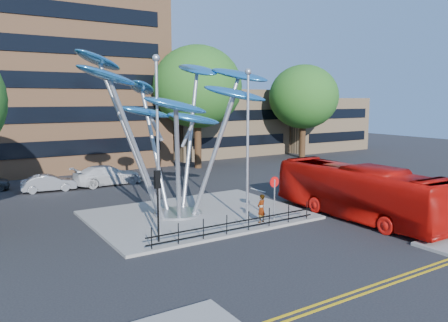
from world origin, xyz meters
TOP-DOWN VIEW (x-y plane):
  - ground at (0.00, 0.00)m, footprint 120.00×120.00m
  - traffic_island at (-1.00, 6.00)m, footprint 12.00×9.00m
  - double_yellow_near at (0.00, -6.00)m, footprint 40.00×0.12m
  - double_yellow_far at (0.00, -6.30)m, footprint 40.00×0.12m
  - brick_tower at (-6.00, 32.00)m, footprint 25.00×15.00m
  - low_building_near at (16.00, 30.00)m, footprint 15.00×8.00m
  - low_building_far at (30.00, 28.00)m, footprint 12.00×8.00m
  - tree_right at (8.00, 22.00)m, footprint 8.80×8.80m
  - tree_far at (22.00, 22.00)m, footprint 8.00×8.00m
  - leaf_sculpture at (-2.07, 6.68)m, footprint 12.72×9.54m
  - street_lamp_left at (-4.50, 3.50)m, footprint 0.36×0.36m
  - street_lamp_right at (0.50, 3.00)m, footprint 0.36×0.36m
  - traffic_light_island at (-5.00, 2.50)m, footprint 0.28×0.18m
  - no_entry_sign_island at (2.00, 2.52)m, footprint 0.60×0.10m
  - pedestrian_railing_front at (-1.00, 1.70)m, footprint 10.00×0.06m
  - red_bus at (6.60, 0.63)m, footprint 2.85×11.28m
  - pedestrian at (1.09, 2.50)m, footprint 0.65×0.52m
  - parked_car_mid at (-6.95, 18.07)m, footprint 3.99×1.76m
  - parked_car_right at (-2.45, 18.19)m, footprint 5.62×2.62m

SIDE VIEW (x-z plane):
  - ground at x=0.00m, z-range 0.00..0.00m
  - double_yellow_near at x=0.00m, z-range 0.00..0.01m
  - double_yellow_far at x=0.00m, z-range 0.00..0.01m
  - traffic_island at x=-1.00m, z-range 0.00..0.15m
  - pedestrian_railing_front at x=-1.00m, z-range 0.05..1.05m
  - parked_car_mid at x=-6.95m, z-range 0.00..1.27m
  - parked_car_right at x=-2.45m, z-range 0.00..1.59m
  - pedestrian at x=1.09m, z-range 0.15..1.71m
  - red_bus at x=6.60m, z-range 0.00..3.13m
  - no_entry_sign_island at x=2.00m, z-range 0.59..3.04m
  - traffic_light_island at x=-5.00m, z-range 0.90..4.33m
  - low_building_far at x=30.00m, z-range 0.00..7.00m
  - low_building_near at x=16.00m, z-range 0.00..8.00m
  - street_lamp_right at x=0.50m, z-range 0.94..9.24m
  - street_lamp_left at x=-4.50m, z-range 0.96..9.76m
  - leaf_sculpture at x=-2.07m, z-range 2.12..11.63m
  - tree_far at x=22.00m, z-range 1.70..12.51m
  - tree_right at x=8.00m, z-range 1.98..14.09m
  - brick_tower at x=-6.00m, z-range 0.00..30.00m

